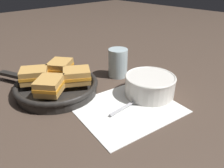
{
  "coord_description": "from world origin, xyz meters",
  "views": [
    {
      "loc": [
        -0.46,
        -0.42,
        0.37
      ],
      "look_at": [
        -0.01,
        0.04,
        0.04
      ],
      "focal_mm": 35.0,
      "sensor_mm": 36.0,
      "label": 1
    }
  ],
  "objects_px": {
    "skillet": "(56,87)",
    "sandwich_far_right": "(77,76)",
    "spoon": "(134,102)",
    "sandwich_near_right": "(34,75)",
    "drinking_glass": "(118,63)",
    "soup_bowl": "(150,84)",
    "sandwich_near_left": "(60,67)",
    "sandwich_far_left": "(50,85)"
  },
  "relations": [
    {
      "from": "skillet",
      "to": "sandwich_far_right",
      "type": "distance_m",
      "value": 0.09
    },
    {
      "from": "skillet",
      "to": "spoon",
      "type": "bearing_deg",
      "value": -60.28
    },
    {
      "from": "sandwich_near_right",
      "to": "skillet",
      "type": "bearing_deg",
      "value": -44.82
    },
    {
      "from": "spoon",
      "to": "drinking_glass",
      "type": "bearing_deg",
      "value": 58.07
    },
    {
      "from": "sandwich_near_right",
      "to": "sandwich_far_right",
      "type": "distance_m",
      "value": 0.14
    },
    {
      "from": "sandwich_near_right",
      "to": "spoon",
      "type": "bearing_deg",
      "value": -57.15
    },
    {
      "from": "spoon",
      "to": "soup_bowl",
      "type": "bearing_deg",
      "value": 1.24
    },
    {
      "from": "soup_bowl",
      "to": "spoon",
      "type": "xyz_separation_m",
      "value": [
        -0.08,
        -0.0,
        -0.03
      ]
    },
    {
      "from": "sandwich_near_right",
      "to": "drinking_glass",
      "type": "xyz_separation_m",
      "value": [
        0.3,
        -0.1,
        -0.01
      ]
    },
    {
      "from": "spoon",
      "to": "sandwich_near_left",
      "type": "distance_m",
      "value": 0.3
    },
    {
      "from": "soup_bowl",
      "to": "skillet",
      "type": "height_order",
      "value": "soup_bowl"
    },
    {
      "from": "sandwich_near_right",
      "to": "sandwich_far_left",
      "type": "height_order",
      "value": "same"
    },
    {
      "from": "soup_bowl",
      "to": "sandwich_far_right",
      "type": "distance_m",
      "value": 0.24
    },
    {
      "from": "soup_bowl",
      "to": "drinking_glass",
      "type": "xyz_separation_m",
      "value": [
        0.03,
        0.18,
        0.02
      ]
    },
    {
      "from": "soup_bowl",
      "to": "sandwich_far_left",
      "type": "distance_m",
      "value": 0.32
    },
    {
      "from": "sandwich_far_left",
      "to": "sandwich_far_right",
      "type": "bearing_deg",
      "value": -0.5
    },
    {
      "from": "soup_bowl",
      "to": "drinking_glass",
      "type": "relative_size",
      "value": 1.52
    },
    {
      "from": "sandwich_near_right",
      "to": "sandwich_far_left",
      "type": "bearing_deg",
      "value": -90.5
    },
    {
      "from": "skillet",
      "to": "drinking_glass",
      "type": "bearing_deg",
      "value": -11.9
    },
    {
      "from": "spoon",
      "to": "skillet",
      "type": "bearing_deg",
      "value": 119.79
    },
    {
      "from": "skillet",
      "to": "sandwich_near_left",
      "type": "height_order",
      "value": "sandwich_near_left"
    },
    {
      "from": "soup_bowl",
      "to": "drinking_glass",
      "type": "distance_m",
      "value": 0.18
    },
    {
      "from": "soup_bowl",
      "to": "sandwich_far_right",
      "type": "relative_size",
      "value": 1.46
    },
    {
      "from": "spoon",
      "to": "skillet",
      "type": "xyz_separation_m",
      "value": [
        -0.13,
        0.23,
        0.01
      ]
    },
    {
      "from": "skillet",
      "to": "sandwich_far_left",
      "type": "bearing_deg",
      "value": -133.93
    },
    {
      "from": "skillet",
      "to": "sandwich_near_right",
      "type": "xyz_separation_m",
      "value": [
        -0.05,
        0.05,
        0.04
      ]
    },
    {
      "from": "sandwich_near_left",
      "to": "sandwich_far_right",
      "type": "distance_m",
      "value": 0.1
    },
    {
      "from": "sandwich_far_right",
      "to": "drinking_glass",
      "type": "relative_size",
      "value": 1.04
    },
    {
      "from": "skillet",
      "to": "sandwich_near_left",
      "type": "bearing_deg",
      "value": 42.88
    },
    {
      "from": "skillet",
      "to": "sandwich_near_right",
      "type": "relative_size",
      "value": 3.34
    },
    {
      "from": "spoon",
      "to": "sandwich_far_left",
      "type": "distance_m",
      "value": 0.27
    },
    {
      "from": "sandwich_near_right",
      "to": "sandwich_far_right",
      "type": "xyz_separation_m",
      "value": [
        0.1,
        -0.1,
        0.0
      ]
    },
    {
      "from": "sandwich_far_right",
      "to": "drinking_glass",
      "type": "distance_m",
      "value": 0.2
    },
    {
      "from": "sandwich_far_right",
      "to": "sandwich_far_left",
      "type": "bearing_deg",
      "value": 179.5
    },
    {
      "from": "spoon",
      "to": "sandwich_far_left",
      "type": "relative_size",
      "value": 1.31
    },
    {
      "from": "sandwich_far_right",
      "to": "spoon",
      "type": "bearing_deg",
      "value": -65.39
    },
    {
      "from": "sandwich_far_left",
      "to": "drinking_glass",
      "type": "bearing_deg",
      "value": -0.09
    },
    {
      "from": "sandwich_near_left",
      "to": "spoon",
      "type": "bearing_deg",
      "value": -73.72
    },
    {
      "from": "sandwich_near_right",
      "to": "sandwich_near_left",
      "type": "bearing_deg",
      "value": -0.5
    },
    {
      "from": "spoon",
      "to": "sandwich_near_left",
      "type": "height_order",
      "value": "sandwich_near_left"
    },
    {
      "from": "spoon",
      "to": "drinking_glass",
      "type": "distance_m",
      "value": 0.22
    },
    {
      "from": "sandwich_near_left",
      "to": "sandwich_far_right",
      "type": "xyz_separation_m",
      "value": [
        -0.0,
        -0.1,
        0.0
      ]
    }
  ]
}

